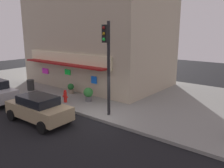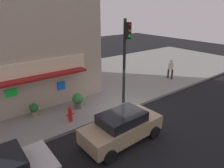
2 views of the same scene
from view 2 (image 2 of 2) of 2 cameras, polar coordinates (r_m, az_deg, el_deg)
name	(u,v)px [view 2 (image 2 of 2)]	position (r m, az deg, el deg)	size (l,w,h in m)	color
ground_plane	(126,111)	(13.05, 4.00, -7.63)	(59.46, 59.46, 0.00)	black
sidewalk	(79,84)	(17.55, -9.09, 0.09)	(39.64, 12.03, 0.17)	gray
traffic_light	(126,52)	(12.64, 3.78, 8.91)	(0.32, 0.58, 5.38)	black
fire_hydrant	(70,114)	(11.72, -11.54, -8.18)	(0.47, 0.23, 0.89)	red
pedestrian	(171,68)	(18.82, 15.99, 4.20)	(0.54, 0.59, 1.70)	black
potted_plant_by_doorway	(34,110)	(12.78, -20.81, -6.64)	(0.50, 0.50, 0.80)	gray
potted_plant_by_window	(78,100)	(13.03, -9.56, -4.34)	(0.68, 0.68, 0.98)	#59595B
parked_car_tan	(122,127)	(10.04, 2.76, -11.77)	(4.08, 2.02, 1.52)	#9E8966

